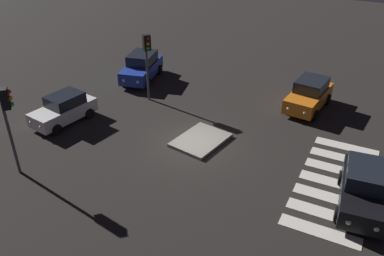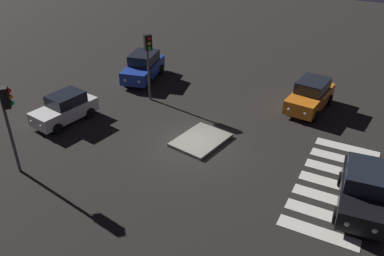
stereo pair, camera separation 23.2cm
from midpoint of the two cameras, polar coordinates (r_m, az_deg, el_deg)
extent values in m
plane|color=black|center=(21.38, 0.31, -2.32)|extent=(80.00, 80.00, 0.00)
cube|color=gray|center=(21.55, 1.56, -1.76)|extent=(3.31, 2.71, 0.18)
cube|color=silver|center=(24.38, -17.48, 2.31)|extent=(4.01, 2.21, 0.78)
cube|color=black|center=(24.19, -17.31, 3.99)|extent=(2.15, 1.77, 0.63)
cylinder|color=black|center=(23.38, -18.41, -0.09)|extent=(0.64, 0.32, 0.61)
cylinder|color=black|center=(24.59, -20.63, 1.04)|extent=(0.64, 0.32, 0.61)
cylinder|color=black|center=(24.57, -14.08, 2.13)|extent=(0.64, 0.32, 0.61)
cylinder|color=black|center=(25.72, -16.40, 3.11)|extent=(0.64, 0.32, 0.61)
sphere|color=#F2EABF|center=(23.16, -20.39, 0.24)|extent=(0.20, 0.20, 0.20)
sphere|color=#F2EABF|center=(23.86, -21.62, 0.88)|extent=(0.20, 0.20, 0.20)
cube|color=#1E389E|center=(29.11, -6.75, 8.29)|extent=(4.56, 2.72, 0.87)
cube|color=black|center=(29.06, -6.66, 9.92)|extent=(2.49, 2.10, 0.71)
cylinder|color=black|center=(27.82, -5.94, 6.40)|extent=(0.72, 0.39, 0.69)
cylinder|color=black|center=(28.47, -9.35, 6.72)|extent=(0.72, 0.39, 0.69)
cylinder|color=black|center=(30.11, -4.19, 8.37)|extent=(0.72, 0.39, 0.69)
cylinder|color=black|center=(30.71, -7.40, 8.64)|extent=(0.72, 0.39, 0.69)
sphere|color=#F2EABF|center=(27.15, -7.33, 6.60)|extent=(0.23, 0.23, 0.23)
sphere|color=#F2EABF|center=(27.53, -9.29, 6.78)|extent=(0.23, 0.23, 0.23)
cube|color=black|center=(18.36, 23.52, -8.67)|extent=(4.35, 2.21, 0.86)
cube|color=black|center=(18.13, 24.04, -6.26)|extent=(2.30, 1.84, 0.70)
cylinder|color=black|center=(17.69, 26.03, -12.65)|extent=(0.70, 0.31, 0.68)
cylinder|color=black|center=(17.50, 20.27, -11.67)|extent=(0.70, 0.31, 0.68)
cylinder|color=black|center=(19.74, 25.92, -7.75)|extent=(0.70, 0.31, 0.68)
cylinder|color=black|center=(19.58, 20.83, -6.83)|extent=(0.70, 0.31, 0.68)
sphere|color=#F2EABF|center=(16.81, 25.05, -13.13)|extent=(0.23, 0.23, 0.23)
sphere|color=#F2EABF|center=(16.71, 21.64, -12.56)|extent=(0.23, 0.23, 0.23)
cube|color=orange|center=(25.71, 16.70, 4.08)|extent=(4.34, 2.24, 0.85)
cube|color=black|center=(25.62, 17.14, 5.83)|extent=(2.30, 1.85, 0.69)
cylinder|color=black|center=(24.55, 17.48, 1.66)|extent=(0.69, 0.32, 0.67)
cylinder|color=black|center=(25.00, 13.72, 2.77)|extent=(0.69, 0.32, 0.67)
cylinder|color=black|center=(26.81, 19.25, 3.82)|extent=(0.69, 0.32, 0.67)
cylinder|color=black|center=(27.22, 15.76, 4.81)|extent=(0.69, 0.32, 0.67)
sphere|color=#F2EABF|center=(23.82, 16.18, 2.02)|extent=(0.22, 0.22, 0.22)
sphere|color=#F2EABF|center=(24.08, 14.00, 2.66)|extent=(0.22, 0.22, 0.22)
cylinder|color=#47474C|center=(25.43, -6.00, 8.54)|extent=(0.14, 0.14, 4.35)
cube|color=black|center=(24.70, -6.05, 12.06)|extent=(0.54, 0.52, 0.96)
sphere|color=red|center=(24.43, -5.92, 12.60)|extent=(0.22, 0.22, 0.22)
sphere|color=orange|center=(24.52, -5.88, 11.94)|extent=(0.22, 0.22, 0.22)
sphere|color=green|center=(24.62, -5.84, 11.27)|extent=(0.22, 0.22, 0.22)
cylinder|color=#47474C|center=(19.94, -24.26, -0.51)|extent=(0.14, 0.14, 4.39)
cube|color=black|center=(19.17, -24.79, 3.97)|extent=(0.54, 0.54, 0.96)
sphere|color=red|center=(19.02, -24.40, 4.87)|extent=(0.22, 0.22, 0.22)
sphere|color=orange|center=(19.13, -24.21, 4.06)|extent=(0.22, 0.22, 0.22)
sphere|color=green|center=(19.25, -24.03, 3.26)|extent=(0.22, 0.22, 0.22)
cube|color=silver|center=(17.04, 17.93, -14.01)|extent=(0.70, 3.20, 0.02)
cube|color=silver|center=(17.90, 18.71, -11.65)|extent=(0.70, 3.20, 0.02)
cube|color=silver|center=(18.80, 19.40, -9.50)|extent=(0.70, 3.20, 0.02)
cube|color=silver|center=(19.72, 20.02, -7.55)|extent=(0.70, 3.20, 0.02)
cube|color=silver|center=(20.67, 20.58, -5.77)|extent=(0.70, 3.20, 0.02)
cube|color=silver|center=(21.63, 21.09, -4.16)|extent=(0.70, 3.20, 0.02)
cube|color=silver|center=(22.61, 21.55, -2.68)|extent=(0.70, 3.20, 0.02)
camera|label=1|loc=(0.12, -89.68, 0.19)|focal=37.34mm
camera|label=2|loc=(0.12, 90.32, -0.19)|focal=37.34mm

